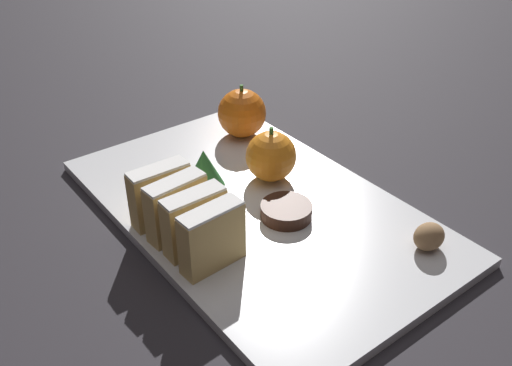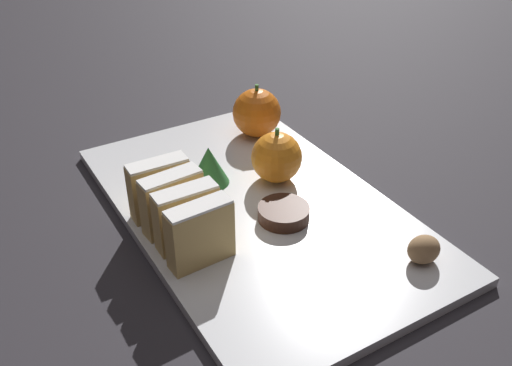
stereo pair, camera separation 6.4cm
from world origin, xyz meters
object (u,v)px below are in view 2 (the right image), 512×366
(orange_far, at_px, (257,113))
(walnut, at_px, (424,249))
(chocolate_cookie, at_px, (284,213))
(orange_near, at_px, (277,157))

(orange_far, xyz_separation_m, walnut, (0.00, -0.32, -0.02))
(walnut, xyz_separation_m, chocolate_cookie, (-0.08, 0.13, -0.01))
(orange_near, bearing_deg, walnut, -77.83)
(orange_far, bearing_deg, chocolate_cookie, -112.30)
(orange_far, height_order, chocolate_cookie, orange_far)
(orange_near, xyz_separation_m, orange_far, (0.04, 0.11, 0.00))
(orange_near, xyz_separation_m, chocolate_cookie, (-0.04, -0.07, -0.02))
(orange_far, relative_size, walnut, 2.13)
(orange_near, relative_size, orange_far, 0.93)
(orange_far, bearing_deg, orange_near, -109.28)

